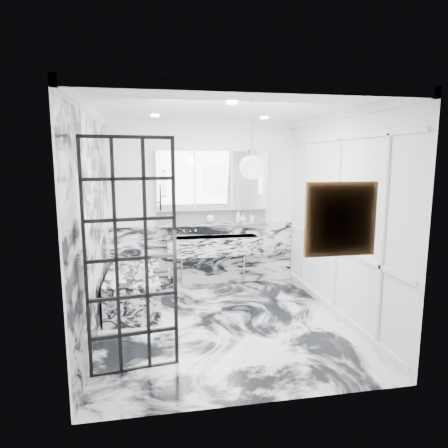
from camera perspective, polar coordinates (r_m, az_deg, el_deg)
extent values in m
plane|color=silver|center=(5.51, -0.25, -14.03)|extent=(3.60, 3.60, 0.00)
plane|color=white|center=(5.10, -0.28, 16.26)|extent=(3.60, 3.60, 0.00)
plane|color=white|center=(6.88, -2.95, 2.77)|extent=(3.60, 0.00, 3.60)
plane|color=white|center=(3.40, 5.18, -4.07)|extent=(3.60, 0.00, 3.60)
plane|color=white|center=(5.09, -18.29, -0.02)|extent=(0.00, 3.60, 3.60)
plane|color=white|center=(5.63, 15.98, 0.95)|extent=(0.00, 3.60, 3.60)
cube|color=silver|center=(7.01, -2.86, -4.38)|extent=(3.18, 0.05, 1.05)
cube|color=silver|center=(5.10, -18.09, -0.68)|extent=(0.02, 3.56, 2.68)
cube|color=white|center=(5.63, 15.76, -0.06)|extent=(0.03, 3.40, 2.30)
imported|color=#8C5919|center=(6.92, 2.00, 1.17)|extent=(0.09, 0.09, 0.23)
imported|color=#4C4C51|center=(6.98, 3.95, 0.96)|extent=(0.08, 0.08, 0.16)
imported|color=silver|center=(6.95, 2.71, 0.87)|extent=(0.14, 0.14, 0.15)
sphere|color=white|center=(6.84, -1.97, 0.75)|extent=(0.15, 0.15, 0.15)
cylinder|color=#8C5919|center=(6.93, 2.10, 0.65)|extent=(0.04, 0.04, 0.10)
cylinder|color=silver|center=(5.56, -11.23, -7.32)|extent=(0.08, 0.08, 0.12)
cube|color=orange|center=(3.65, 16.33, 0.66)|extent=(0.56, 0.05, 0.56)
sphere|color=white|center=(3.88, 3.97, 8.05)|extent=(0.23, 0.23, 0.23)
cube|color=silver|center=(6.78, -1.36, -3.08)|extent=(1.60, 0.45, 0.30)
cube|color=silver|center=(6.87, -1.59, -0.01)|extent=(1.90, 0.14, 0.04)
cube|color=white|center=(6.91, -1.68, 1.17)|extent=(1.90, 0.03, 0.23)
cube|color=white|center=(6.80, -1.63, 6.24)|extent=(1.90, 0.16, 1.00)
cylinder|color=white|center=(6.62, -8.56, 5.72)|extent=(0.07, 0.07, 0.40)
cylinder|color=white|center=(6.88, 5.29, 5.91)|extent=(0.07, 0.07, 0.40)
cube|color=silver|center=(6.18, -12.70, -8.90)|extent=(0.75, 1.65, 0.55)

